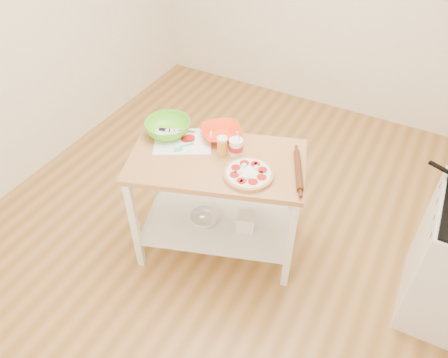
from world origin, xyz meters
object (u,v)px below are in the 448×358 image
at_px(orange_bowl, 221,133).
at_px(prep_island, 217,186).
at_px(green_bowl, 168,128).
at_px(pizza, 248,174).
at_px(spatula, 183,147).
at_px(shelf_bin, 246,221).
at_px(beer_pint, 222,146).
at_px(shelf_glass_bowl, 204,218).
at_px(rolling_pin, 298,170).
at_px(yogurt_tub, 236,147).
at_px(cutting_board, 183,141).
at_px(knife, 172,130).

bearing_deg(orange_bowl, prep_island, -68.52).
bearing_deg(green_bowl, orange_bowl, 22.33).
xyz_separation_m(pizza, spatula, (-0.52, 0.04, -0.00)).
relative_size(green_bowl, shelf_bin, 2.50).
height_order(green_bowl, beer_pint, beer_pint).
distance_m(beer_pint, shelf_glass_bowl, 0.69).
xyz_separation_m(green_bowl, rolling_pin, (0.99, 0.04, -0.03)).
distance_m(prep_island, green_bowl, 0.55).
bearing_deg(orange_bowl, yogurt_tub, -34.18).
bearing_deg(green_bowl, prep_island, -11.16).
distance_m(spatula, shelf_bin, 0.76).
height_order(spatula, yogurt_tub, yogurt_tub).
height_order(orange_bowl, rolling_pin, orange_bowl).
bearing_deg(beer_pint, green_bowl, 176.46).
bearing_deg(prep_island, pizza, -10.41).
distance_m(pizza, rolling_pin, 0.33).
relative_size(prep_island, pizza, 4.07).
xyz_separation_m(cutting_board, beer_pint, (0.31, 0.01, 0.06)).
bearing_deg(pizza, knife, 166.69).
distance_m(beer_pint, rolling_pin, 0.53).
bearing_deg(pizza, shelf_bin, 114.58).
height_order(knife, green_bowl, green_bowl).
xyz_separation_m(orange_bowl, shelf_bin, (0.30, -0.17, -0.61)).
bearing_deg(beer_pint, spatula, -165.02).
xyz_separation_m(cutting_board, orange_bowl, (0.21, 0.18, 0.03)).
height_order(green_bowl, yogurt_tub, yogurt_tub).
relative_size(cutting_board, spatula, 3.39).
bearing_deg(green_bowl, beer_pint, -3.54).
height_order(pizza, rolling_pin, pizza).
xyz_separation_m(orange_bowl, yogurt_tub, (0.18, -0.12, 0.02)).
height_order(cutting_board, beer_pint, beer_pint).
xyz_separation_m(yogurt_tub, shelf_bin, (0.12, -0.05, -0.63)).
bearing_deg(rolling_pin, pizza, -146.86).
distance_m(cutting_board, knife, 0.15).
bearing_deg(shelf_bin, cutting_board, -178.47).
height_order(orange_bowl, beer_pint, beer_pint).
bearing_deg(rolling_pin, green_bowl, -177.60).
xyz_separation_m(pizza, yogurt_tub, (-0.17, 0.16, 0.04)).
bearing_deg(green_bowl, rolling_pin, 2.40).
relative_size(pizza, shelf_bin, 2.52).
bearing_deg(orange_bowl, knife, -160.71).
bearing_deg(knife, pizza, -32.27).
bearing_deg(yogurt_tub, orange_bowl, 145.82).
bearing_deg(shelf_glass_bowl, shelf_bin, 18.05).
xyz_separation_m(spatula, green_bowl, (-0.19, 0.10, 0.03)).
distance_m(prep_island, rolling_pin, 0.61).
distance_m(pizza, shelf_glass_bowl, 0.72).
bearing_deg(orange_bowl, pizza, -38.80).
bearing_deg(beer_pint, shelf_bin, 1.59).
bearing_deg(spatula, rolling_pin, -39.67).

